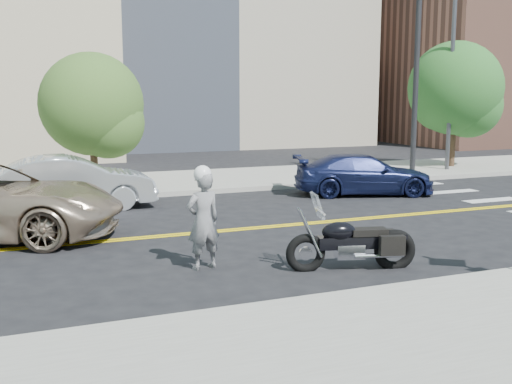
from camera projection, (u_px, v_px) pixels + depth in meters
The scene contains 12 objects.
ground_plane at pixel (201, 233), 13.09m from camera, with size 120.00×120.00×0.00m, color black.
sidewalk_near at pixel (409, 376), 6.21m from camera, with size 60.00×5.00×0.15m, color #9E9B91.
sidewalk_far at pixel (136, 184), 19.95m from camera, with size 60.00×5.00×0.15m, color #9E9B91.
building_right at pixel (486, 51), 40.07m from camera, with size 14.00×12.00×12.00m, color #8C5947.
lamp_post at pixel (452, 65), 22.83m from camera, with size 0.16×0.16×8.00m, color #4C4C51.
traffic_light at pixel (434, 47), 20.70m from camera, with size 0.28×4.50×7.00m.
motorcyclist at pixel (203, 218), 10.22m from camera, with size 0.68×0.52×1.80m.
motorcycle at pixel (352, 231), 10.23m from camera, with size 2.20×0.67×1.34m, color black, non-canonical shape.
parked_car_silver at pixel (71, 183), 15.73m from camera, with size 1.51×4.33×1.43m, color #B7BBBF.
parked_car_blue at pixel (364, 175), 18.20m from camera, with size 1.71×4.21×1.22m, color #18204A.
tree_far_a at pixel (92, 104), 18.27m from camera, with size 3.15×3.15×4.30m.
tree_far_b at pixel (455, 88), 24.04m from camera, with size 3.74×3.74×5.17m.
Camera 1 is at (-3.65, -12.31, 2.93)m, focal length 42.00 mm.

